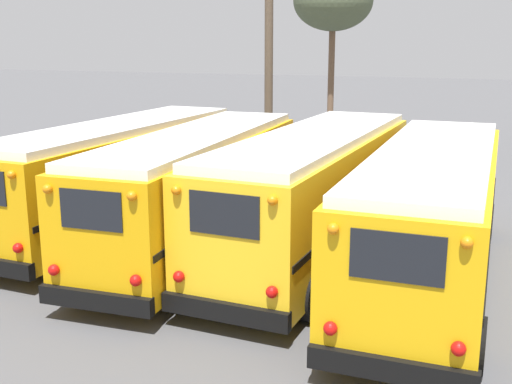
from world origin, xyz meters
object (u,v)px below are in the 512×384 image
at_px(school_bus_1, 198,186).
at_px(school_bus_2, 315,190).
at_px(school_bus_0, 120,172).
at_px(bare_tree_0, 333,2).
at_px(school_bus_3, 431,211).
at_px(utility_pole, 269,61).

bearing_deg(school_bus_1, school_bus_2, 11.45).
relative_size(school_bus_0, bare_tree_0, 1.16).
bearing_deg(school_bus_1, bare_tree_0, 94.37).
bearing_deg(school_bus_1, school_bus_0, 162.77).
distance_m(school_bus_1, school_bus_2, 2.95).
height_order(school_bus_2, school_bus_3, school_bus_2).
bearing_deg(school_bus_0, utility_pole, 84.35).
relative_size(school_bus_1, bare_tree_0, 1.15).
bearing_deg(bare_tree_0, school_bus_0, -94.57).
bearing_deg(bare_tree_0, school_bus_1, -85.63).
bearing_deg(bare_tree_0, school_bus_3, -69.40).
bearing_deg(school_bus_0, school_bus_2, -3.08).
xyz_separation_m(school_bus_3, utility_pole, (-7.73, 10.92, 2.82)).
relative_size(school_bus_0, school_bus_2, 0.99).
distance_m(school_bus_2, bare_tree_0, 19.70).
bearing_deg(utility_pole, bare_tree_0, 86.69).
distance_m(school_bus_2, school_bus_3, 3.03).
xyz_separation_m(school_bus_0, school_bus_1, (2.90, -0.90, 0.01)).
bearing_deg(school_bus_3, school_bus_2, 163.31).
distance_m(utility_pole, bare_tree_0, 8.80).
relative_size(utility_pole, bare_tree_0, 0.99).
xyz_separation_m(school_bus_0, bare_tree_0, (1.45, 18.10, 5.53)).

